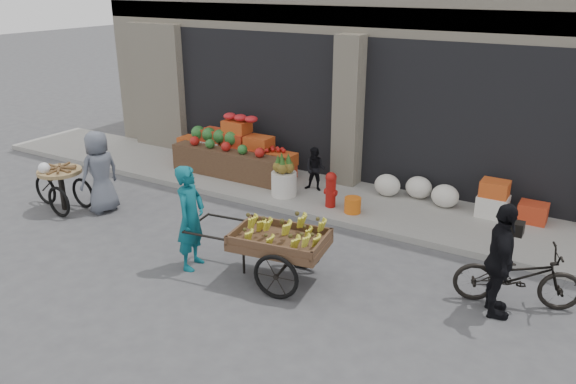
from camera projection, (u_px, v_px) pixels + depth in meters
The scene contains 15 objects.
ground at pixel (202, 286), 8.42m from camera, with size 80.00×80.00×0.00m, color #424244.
sidewalk at pixel (327, 197), 11.68m from camera, with size 18.00×2.20×0.12m, color gray.
building at pixel (405, 20), 13.65m from camera, with size 14.00×6.45×7.00m.
fruit_display at pixel (237, 148), 12.88m from camera, with size 3.10×1.12×1.24m.
pineapple_bin at pixel (284, 184), 11.53m from camera, with size 0.52×0.52×0.50m, color silver.
fire_hydrant at pixel (331, 188), 10.92m from camera, with size 0.22×0.22×0.71m.
orange_bucket at pixel (353, 205), 10.72m from camera, with size 0.32×0.32×0.30m, color orange.
right_bay_goods at pixel (463, 196), 10.78m from camera, with size 3.35×0.60×0.70m.
seated_person at pixel (315, 169), 11.74m from camera, with size 0.45×0.35×0.93m, color black.
banana_cart at pixel (276, 237), 8.34m from camera, with size 2.47×1.28×0.99m.
vendor_woman at pixel (191, 218), 8.72m from camera, with size 0.62×0.40×1.69m, color #0D5A68.
tricycle_cart at pixel (61, 183), 11.03m from camera, with size 1.43×0.86×0.95m.
vendor_grey at pixel (100, 172), 10.87m from camera, with size 0.80×0.52×1.63m, color slate.
bicycle at pixel (518, 276), 7.80m from camera, with size 0.60×1.72×0.90m, color black.
cyclist at pixel (500, 261), 7.45m from camera, with size 0.95×0.40×1.62m, color black.
Camera 1 is at (4.90, -5.65, 4.33)m, focal length 35.00 mm.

